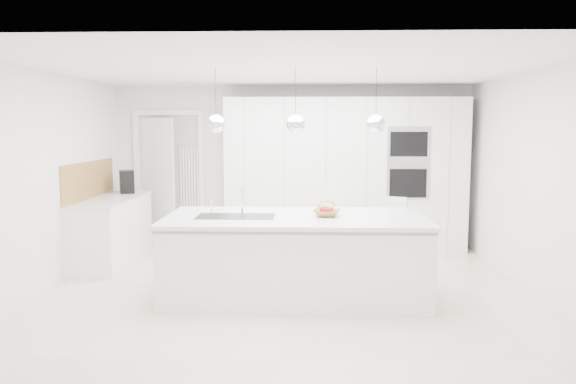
{
  "coord_description": "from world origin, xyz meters",
  "views": [
    {
      "loc": [
        0.22,
        -6.31,
        1.87
      ],
      "look_at": [
        0.0,
        0.3,
        1.1
      ],
      "focal_mm": 35.0,
      "sensor_mm": 36.0,
      "label": 1
    }
  ],
  "objects_px": {
    "fruit_bowl": "(327,213)",
    "bar_stool_left": "(331,233)",
    "island_base": "(295,259)",
    "espresso_machine": "(127,182)",
    "bar_stool_right": "(395,238)"
  },
  "relations": [
    {
      "from": "espresso_machine",
      "to": "bar_stool_right",
      "type": "distance_m",
      "value": 3.99
    },
    {
      "from": "island_base",
      "to": "espresso_machine",
      "type": "bearing_deg",
      "value": 139.84
    },
    {
      "from": "espresso_machine",
      "to": "bar_stool_right",
      "type": "height_order",
      "value": "espresso_machine"
    },
    {
      "from": "island_base",
      "to": "espresso_machine",
      "type": "distance_m",
      "value": 3.37
    },
    {
      "from": "island_base",
      "to": "bar_stool_left",
      "type": "bearing_deg",
      "value": 66.33
    },
    {
      "from": "island_base",
      "to": "fruit_bowl",
      "type": "xyz_separation_m",
      "value": [
        0.34,
        0.04,
        0.51
      ]
    },
    {
      "from": "fruit_bowl",
      "to": "bar_stool_left",
      "type": "height_order",
      "value": "bar_stool_left"
    },
    {
      "from": "fruit_bowl",
      "to": "bar_stool_right",
      "type": "xyz_separation_m",
      "value": [
        0.89,
        0.87,
        -0.44
      ]
    },
    {
      "from": "espresso_machine",
      "to": "bar_stool_right",
      "type": "bearing_deg",
      "value": -38.82
    },
    {
      "from": "fruit_bowl",
      "to": "bar_stool_left",
      "type": "relative_size",
      "value": 0.28
    },
    {
      "from": "bar_stool_left",
      "to": "espresso_machine",
      "type": "bearing_deg",
      "value": 159.27
    },
    {
      "from": "island_base",
      "to": "fruit_bowl",
      "type": "relative_size",
      "value": 9.41
    },
    {
      "from": "fruit_bowl",
      "to": "island_base",
      "type": "bearing_deg",
      "value": -173.29
    },
    {
      "from": "fruit_bowl",
      "to": "espresso_machine",
      "type": "xyz_separation_m",
      "value": [
        -2.87,
        2.1,
        0.13
      ]
    },
    {
      "from": "fruit_bowl",
      "to": "bar_stool_left",
      "type": "distance_m",
      "value": 1.01
    }
  ]
}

